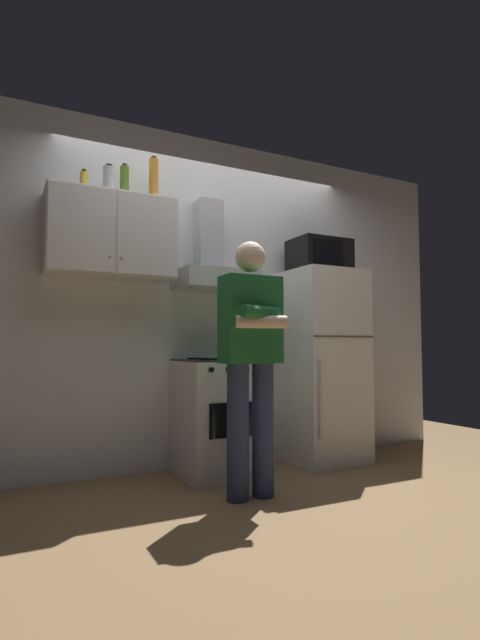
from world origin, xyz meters
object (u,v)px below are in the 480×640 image
at_px(person_standing, 251,355).
at_px(bottle_olive_oil, 124,182).
at_px(microwave, 319,256).
at_px(bottle_spice_jar, 84,181).
at_px(refrigerator, 322,366).
at_px(bottle_canister_steel, 109,180).
at_px(upper_cabinet, 111,236).
at_px(bottle_liquor_amber, 154,179).
at_px(cooking_pot, 242,352).
at_px(range_hood, 213,266).
at_px(stove_oven, 219,417).

xyz_separation_m(person_standing, bottle_olive_oil, (-0.66, 0.74, 1.27)).
distance_m(microwave, bottle_spice_jar, 1.98).
relative_size(refrigerator, bottle_canister_steel, 7.57).
xyz_separation_m(upper_cabinet, refrigerator, (1.75, -0.12, -0.95)).
bearing_deg(bottle_liquor_amber, cooking_pot, -20.00).
xyz_separation_m(refrigerator, bottle_liquor_amber, (-1.45, 0.11, 1.41)).
relative_size(person_standing, cooking_pot, 5.49).
bearing_deg(upper_cabinet, range_hood, 0.09).
height_order(upper_cabinet, stove_oven, upper_cabinet).
distance_m(refrigerator, bottle_liquor_amber, 2.02).
distance_m(refrigerator, bottle_spice_jar, 2.35).
height_order(upper_cabinet, microwave, upper_cabinet).
bearing_deg(stove_oven, bottle_liquor_amber, 167.64).
bearing_deg(microwave, bottle_canister_steel, 177.56).
distance_m(microwave, person_standing, 1.45).
distance_m(upper_cabinet, bottle_spice_jar, 0.42).
height_order(person_standing, bottle_liquor_amber, bottle_liquor_amber).
bearing_deg(bottle_spice_jar, cooking_pot, -12.29).
xyz_separation_m(stove_oven, range_hood, (0.00, 0.13, 1.16)).
bearing_deg(range_hood, person_standing, -93.91).
relative_size(upper_cabinet, bottle_canister_steel, 4.26).
relative_size(upper_cabinet, microwave, 1.88).
height_order(range_hood, bottle_spice_jar, bottle_spice_jar).
relative_size(upper_cabinet, range_hood, 1.20).
bearing_deg(microwave, bottle_spice_jar, 176.86).
bearing_deg(refrigerator, bottle_olive_oil, 175.55).
distance_m(bottle_spice_jar, bottle_liquor_amber, 0.51).
distance_m(range_hood, microwave, 0.97).
distance_m(stove_oven, microwave, 1.62).
xyz_separation_m(person_standing, bottle_canister_steel, (-0.78, 0.70, 1.25)).
relative_size(upper_cabinet, person_standing, 0.55).
height_order(cooking_pot, bottle_canister_steel, bottle_canister_steel).
bearing_deg(bottle_spice_jar, refrigerator, -3.68).
xyz_separation_m(refrigerator, bottle_canister_steel, (-1.78, 0.09, 1.35)).
bearing_deg(bottle_olive_oil, person_standing, -48.14).
relative_size(microwave, bottle_olive_oil, 1.93).
bearing_deg(bottle_liquor_amber, bottle_canister_steel, -177.63).
distance_m(person_standing, bottle_liquor_amber, 1.56).
bearing_deg(upper_cabinet, bottle_liquor_amber, -3.16).
height_order(refrigerator, bottle_liquor_amber, bottle_liquor_amber).
bearing_deg(person_standing, cooking_pot, 69.70).
bearing_deg(range_hood, microwave, -6.46).
distance_m(upper_cabinet, range_hood, 0.81).
bearing_deg(bottle_liquor_amber, person_standing, -58.05).
height_order(microwave, bottle_canister_steel, bottle_canister_steel).
bearing_deg(bottle_olive_oil, upper_cabinet, -177.16).
relative_size(microwave, bottle_spice_jar, 3.06).
relative_size(refrigerator, bottle_spice_jar, 10.19).
distance_m(upper_cabinet, bottle_canister_steel, 0.40).
height_order(cooking_pot, bottle_liquor_amber, bottle_liquor_amber).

